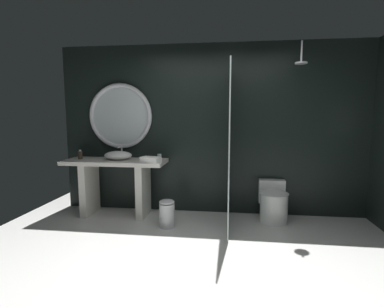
% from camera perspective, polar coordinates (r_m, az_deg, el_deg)
% --- Properties ---
extents(ground_plane, '(5.76, 5.76, 0.00)m').
position_cam_1_polar(ground_plane, '(3.12, 1.65, -21.90)').
color(ground_plane, silver).
extents(back_wall_panel, '(4.80, 0.10, 2.60)m').
position_cam_1_polar(back_wall_panel, '(4.63, 4.06, 4.54)').
color(back_wall_panel, black).
rests_on(back_wall_panel, ground_plane).
extents(vanity_counter, '(1.53, 0.58, 0.86)m').
position_cam_1_polar(vanity_counter, '(4.69, -14.46, -4.69)').
color(vanity_counter, silver).
rests_on(vanity_counter, ground_plane).
extents(vessel_sink, '(0.42, 0.35, 0.20)m').
position_cam_1_polar(vessel_sink, '(4.64, -14.04, -0.34)').
color(vessel_sink, white).
rests_on(vessel_sink, vanity_counter).
extents(tumbler_cup, '(0.06, 0.06, 0.10)m').
position_cam_1_polar(tumbler_cup, '(4.46, -6.29, -0.69)').
color(tumbler_cup, silver).
rests_on(tumbler_cup, vanity_counter).
extents(soap_dispenser, '(0.06, 0.06, 0.14)m').
position_cam_1_polar(soap_dispenser, '(4.88, -20.73, -0.25)').
color(soap_dispenser, '#3D3323').
rests_on(soap_dispenser, vanity_counter).
extents(round_wall_mirror, '(1.02, 0.07, 1.02)m').
position_cam_1_polar(round_wall_mirror, '(4.84, -13.63, 7.02)').
color(round_wall_mirror, silver).
extents(shower_glass_panel, '(0.02, 1.14, 2.19)m').
position_cam_1_polar(shower_glass_panel, '(4.02, 7.20, 1.11)').
color(shower_glass_panel, silver).
rests_on(shower_glass_panel, ground_plane).
extents(rain_shower_head, '(0.16, 0.16, 0.30)m').
position_cam_1_polar(rain_shower_head, '(4.34, 20.29, 16.48)').
color(rain_shower_head, silver).
extents(toilet, '(0.41, 0.57, 0.56)m').
position_cam_1_polar(toilet, '(4.51, 15.35, -9.19)').
color(toilet, white).
rests_on(toilet, ground_plane).
extents(waste_bin, '(0.21, 0.21, 0.39)m').
position_cam_1_polar(waste_bin, '(4.15, -4.85, -11.38)').
color(waste_bin, silver).
rests_on(waste_bin, ground_plane).
extents(folded_hand_towel, '(0.30, 0.22, 0.08)m').
position_cam_1_polar(folded_hand_towel, '(4.26, -7.96, -1.19)').
color(folded_hand_towel, white).
rests_on(folded_hand_towel, vanity_counter).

